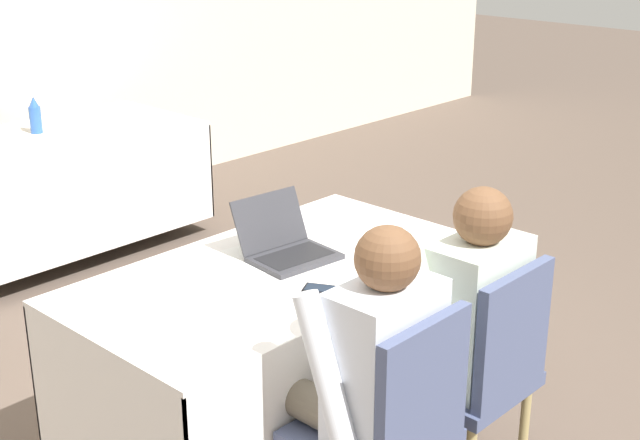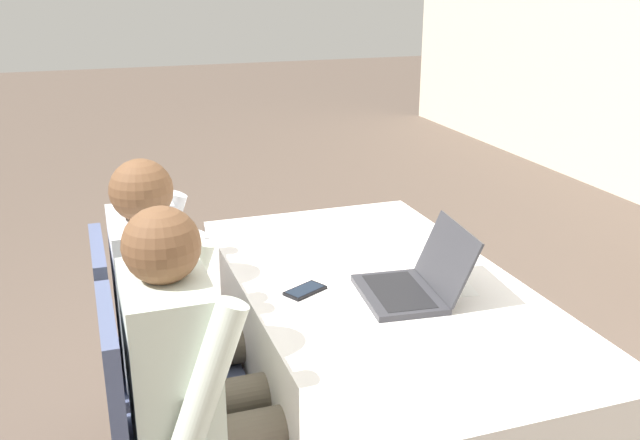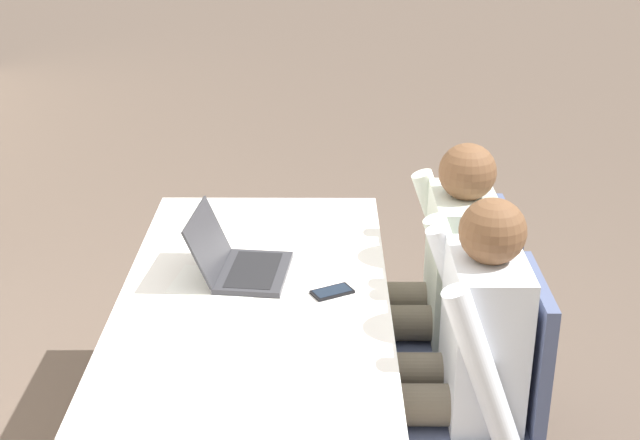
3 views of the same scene
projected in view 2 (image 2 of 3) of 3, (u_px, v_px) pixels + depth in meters
The scene contains 8 objects.
conference_table_near at pixel (381, 332), 2.39m from camera, with size 1.61×0.89×0.74m.
laptop at pixel (413, 283), 2.24m from camera, with size 0.35×0.35×0.22m.
cell_phone at pixel (305, 290), 2.28m from camera, with size 0.12×0.15×0.01m.
paper_beside_laptop at pixel (425, 285), 2.33m from camera, with size 0.26×0.33×0.00m.
chair_near_left at pixel (147, 351), 2.41m from camera, with size 0.44×0.44×0.90m.
chair_near_right at pixel (167, 437), 1.96m from camera, with size 0.44×0.44×0.90m.
person_checkered_shirt at pixel (175, 304), 2.38m from camera, with size 0.50×0.52×1.16m.
person_white_shirt at pixel (201, 380), 1.94m from camera, with size 0.50×0.52×1.16m.
Camera 2 is at (1.95, -0.89, 1.71)m, focal length 40.00 mm.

